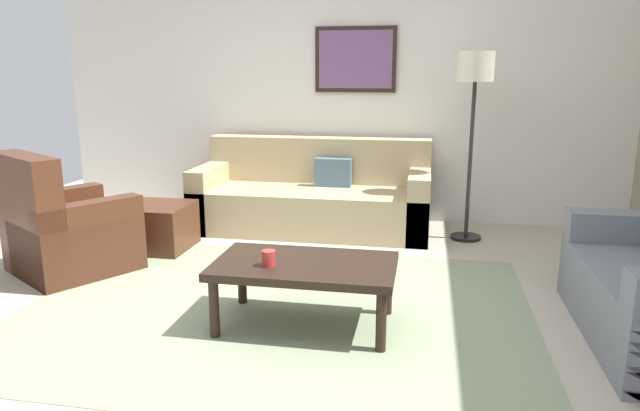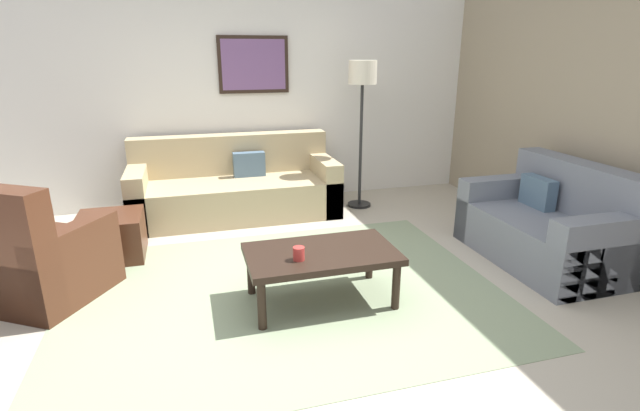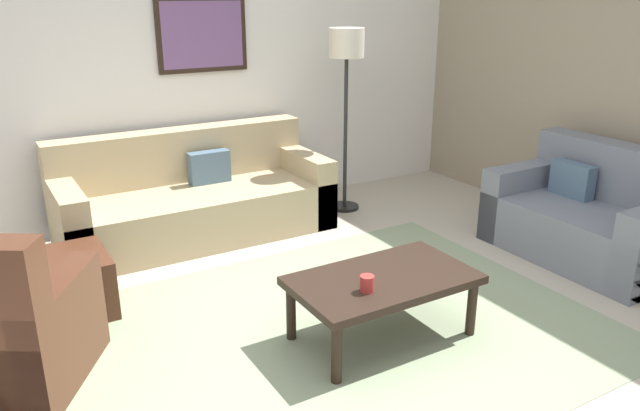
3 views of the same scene
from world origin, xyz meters
TOP-DOWN VIEW (x-y plane):
  - ground_plane at (0.00, 0.00)m, footprint 8.00×8.00m
  - rear_partition at (0.00, 2.60)m, footprint 6.00×0.12m
  - area_rug at (0.00, 0.00)m, footprint 3.33×2.54m
  - couch_main at (-0.14, 2.08)m, footprint 2.28×0.95m
  - armchair_leather at (-1.81, 0.41)m, footprint 1.10×1.10m
  - ottoman at (-1.37, 1.11)m, footprint 0.56×0.56m
  - coffee_table at (0.24, -0.19)m, footprint 1.10×0.64m
  - cup at (0.05, -0.30)m, footprint 0.08×0.08m
  - lamp_standing at (1.34, 1.93)m, footprint 0.32×0.32m
  - framed_artwork at (0.20, 2.51)m, footprint 0.82×0.04m

SIDE VIEW (x-z plane):
  - ground_plane at x=0.00m, z-range 0.00..0.00m
  - area_rug at x=0.00m, z-range 0.00..0.01m
  - ottoman at x=-1.37m, z-range 0.00..0.40m
  - couch_main at x=-0.14m, z-range -0.15..0.73m
  - armchair_leather at x=-1.81m, z-range -0.17..0.78m
  - coffee_table at x=0.24m, z-range 0.15..0.56m
  - cup at x=0.05m, z-range 0.41..0.51m
  - rear_partition at x=0.00m, z-range 0.00..2.80m
  - lamp_standing at x=1.34m, z-range 0.55..2.26m
  - framed_artwork at x=0.20m, z-range 1.33..1.98m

